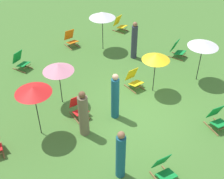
# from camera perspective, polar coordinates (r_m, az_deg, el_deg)

# --- Properties ---
(ground_plane) EXTENTS (40.00, 40.00, 0.00)m
(ground_plane) POSITION_cam_1_polar(r_m,az_deg,el_deg) (10.91, 4.21, -4.93)
(ground_plane) COLOR #477A33
(deckchair_1) EXTENTS (0.54, 0.80, 0.83)m
(deckchair_1) POSITION_cam_1_polar(r_m,az_deg,el_deg) (15.15, -7.84, 9.50)
(deckchair_1) COLOR olive
(deckchair_1) RESTS_ON ground
(deckchair_2) EXTENTS (0.62, 0.84, 0.83)m
(deckchair_2) POSITION_cam_1_polar(r_m,az_deg,el_deg) (16.56, 1.46, 12.31)
(deckchair_2) COLOR olive
(deckchair_2) RESTS_ON ground
(deckchair_4) EXTENTS (0.60, 0.83, 0.83)m
(deckchair_4) POSITION_cam_1_polar(r_m,az_deg,el_deg) (10.72, -6.41, -3.38)
(deckchair_4) COLOR olive
(deckchair_4) RESTS_ON ground
(deckchair_5) EXTENTS (0.69, 0.87, 0.83)m
(deckchair_5) POSITION_cam_1_polar(r_m,az_deg,el_deg) (13.78, -17.03, 5.16)
(deckchair_5) COLOR olive
(deckchair_5) RESTS_ON ground
(deckchair_7) EXTENTS (0.64, 0.85, 0.83)m
(deckchair_7) POSITION_cam_1_polar(r_m,az_deg,el_deg) (8.89, 9.80, -14.70)
(deckchair_7) COLOR olive
(deckchair_7) RESTS_ON ground
(deckchair_9) EXTENTS (0.68, 0.87, 0.83)m
(deckchair_9) POSITION_cam_1_polar(r_m,az_deg,el_deg) (10.83, 19.34, -5.18)
(deckchair_9) COLOR olive
(deckchair_9) RESTS_ON ground
(deckchair_10) EXTENTS (0.54, 0.80, 0.83)m
(deckchair_10) POSITION_cam_1_polar(r_m,az_deg,el_deg) (12.05, 4.15, 1.92)
(deckchair_10) COLOR olive
(deckchair_10) RESTS_ON ground
(deckchair_11) EXTENTS (0.65, 0.85, 0.83)m
(deckchair_11) POSITION_cam_1_polar(r_m,az_deg,el_deg) (14.40, 12.30, 7.42)
(deckchair_11) COLOR olive
(deckchair_11) RESTS_ON ground
(umbrella_0) EXTENTS (1.14, 1.14, 1.94)m
(umbrella_0) POSITION_cam_1_polar(r_m,az_deg,el_deg) (9.35, -14.81, -0.10)
(umbrella_0) COLOR black
(umbrella_0) RESTS_ON ground
(umbrella_1) EXTENTS (1.21, 1.21, 1.81)m
(umbrella_1) POSITION_cam_1_polar(r_m,az_deg,el_deg) (12.31, 17.00, 8.33)
(umbrella_1) COLOR black
(umbrella_1) RESTS_ON ground
(umbrella_2) EXTENTS (1.13, 1.13, 1.71)m
(umbrella_2) POSITION_cam_1_polar(r_m,az_deg,el_deg) (10.73, -10.22, 4.14)
(umbrella_2) COLOR black
(umbrella_2) RESTS_ON ground
(umbrella_3) EXTENTS (1.23, 1.23, 1.89)m
(umbrella_3) POSITION_cam_1_polar(r_m,az_deg,el_deg) (14.16, -1.86, 13.99)
(umbrella_3) COLOR black
(umbrella_3) RESTS_ON ground
(umbrella_4) EXTENTS (1.06, 1.06, 1.70)m
(umbrella_4) POSITION_cam_1_polar(r_m,az_deg,el_deg) (11.29, 8.38, 6.19)
(umbrella_4) COLOR black
(umbrella_4) RESTS_ON ground
(person_0) EXTENTS (0.44, 0.44, 1.74)m
(person_0) POSITION_cam_1_polar(r_m,az_deg,el_deg) (9.74, -5.45, -4.76)
(person_0) COLOR #72664C
(person_0) RESTS_ON ground
(person_1) EXTENTS (0.38, 0.38, 1.78)m
(person_1) POSITION_cam_1_polar(r_m,az_deg,el_deg) (13.82, 4.26, 9.19)
(person_1) COLOR #333847
(person_1) RESTS_ON ground
(person_2) EXTENTS (0.39, 0.39, 1.82)m
(person_2) POSITION_cam_1_polar(r_m,az_deg,el_deg) (10.30, 0.60, -1.45)
(person_2) COLOR #195972
(person_2) RESTS_ON ground
(person_3) EXTENTS (0.38, 0.38, 1.74)m
(person_3) POSITION_cam_1_polar(r_m,az_deg,el_deg) (8.48, 1.66, -12.44)
(person_3) COLOR #195972
(person_3) RESTS_ON ground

